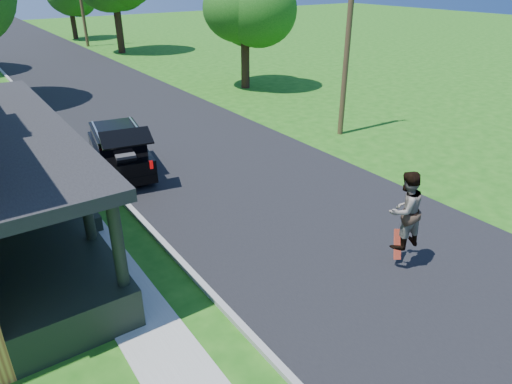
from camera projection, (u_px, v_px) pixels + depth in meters
ground at (374, 259)px, 11.35m from camera, size 140.00×140.00×0.00m
street at (109, 95)px, 26.13m from camera, size 8.00×120.00×0.02m
curb at (34, 106)px, 24.06m from camera, size 0.15×120.00×0.12m
sidewalk at (1, 111)px, 23.27m from camera, size 1.30×120.00×0.03m
black_suv at (120, 150)px, 16.03m from camera, size 2.32×4.54×2.02m
skateboarder at (405, 210)px, 10.37m from camera, size 0.97×0.78×1.90m
skateboard at (397, 245)px, 11.09m from camera, size 0.39×0.35×0.71m
tree_right_near at (244, 11)px, 25.96m from camera, size 4.50×4.37×6.67m
utility_pole_near at (348, 37)px, 18.26m from camera, size 1.40×0.42×7.87m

